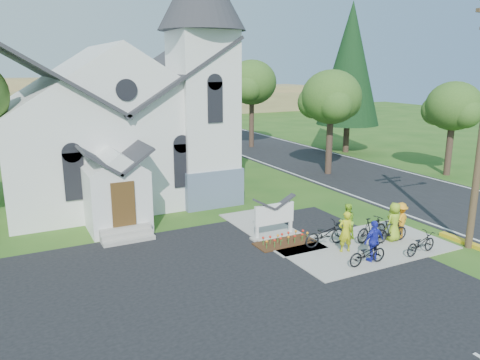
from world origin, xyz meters
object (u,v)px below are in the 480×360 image
church_sign (274,214)px  bike_3 (391,231)px  cyclist_1 (347,221)px  cyclist_3 (400,221)px  cyclist_0 (346,232)px  cyclist_4 (394,222)px  bike_1 (372,229)px  cyclist_2 (374,241)px  bike_2 (367,253)px  bike_0 (325,234)px  bike_4 (421,243)px

church_sign → bike_3: 4.94m
cyclist_1 → cyclist_3: cyclist_3 is taller
cyclist_3 → cyclist_0: bearing=-17.9°
church_sign → cyclist_4: size_ratio=1.32×
church_sign → cyclist_3: size_ratio=1.39×
cyclist_1 → cyclist_3: 2.31m
church_sign → bike_1: size_ratio=1.25×
cyclist_2 → bike_2: cyclist_2 is taller
bike_0 → bike_2: bike_0 is taller
cyclist_2 → cyclist_4: 2.57m
bike_0 → bike_4: size_ratio=1.16×
cyclist_1 → bike_2: size_ratio=0.95×
cyclist_1 → bike_3: 1.85m
bike_2 → cyclist_3: size_ratio=1.05×
bike_1 → cyclist_4: size_ratio=1.06×
cyclist_4 → bike_3: bearing=14.5°
bike_3 → bike_4: size_ratio=0.98×
church_sign → bike_1: (3.36, -2.41, -0.45)m
bike_2 → cyclist_3: cyclist_3 is taller
bike_0 → bike_1: 2.13m
cyclist_0 → bike_3: cyclist_0 is taller
bike_1 → cyclist_3: cyclist_3 is taller
cyclist_0 → bike_2: cyclist_0 is taller
bike_1 → cyclist_3: bearing=-109.3°
cyclist_0 → cyclist_4: size_ratio=1.00×
bike_1 → bike_4: 2.08m
cyclist_0 → bike_2: (-0.08, -1.38, -0.40)m
cyclist_0 → bike_4: size_ratio=1.01×
bike_1 → cyclist_2: (-1.40, -1.61, 0.27)m
cyclist_3 → bike_3: bearing=-4.9°
cyclist_1 → bike_4: cyclist_1 is taller
cyclist_1 → bike_3: size_ratio=0.97×
cyclist_1 → bike_1: bearing=144.1°
church_sign → bike_2: (1.53, -4.18, -0.54)m
bike_3 → bike_4: (0.12, -1.48, -0.05)m
bike_1 → cyclist_4: cyclist_4 is taller
bike_0 → cyclist_3: size_ratio=1.21×
cyclist_0 → bike_3: bearing=-170.2°
cyclist_4 → bike_4: size_ratio=1.01×
cyclist_3 → bike_3: cyclist_3 is taller
bike_2 → bike_1: bearing=-45.9°
cyclist_0 → bike_1: cyclist_0 is taller
church_sign → cyclist_3: bearing=-30.1°
cyclist_2 → cyclist_0: bearing=-78.5°
bike_1 → bike_3: bike_1 is taller
bike_2 → cyclist_2: bearing=-69.7°
bike_0 → cyclist_2: size_ratio=1.19×
bike_3 → bike_0: bearing=75.6°
bike_2 → cyclist_4: size_ratio=1.00×
bike_2 → cyclist_3: 3.48m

